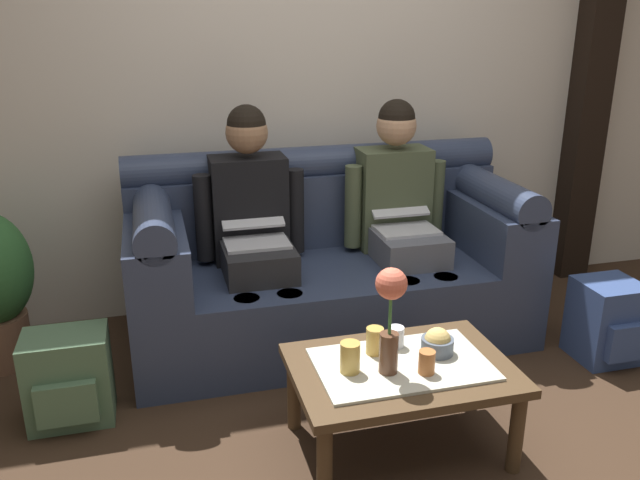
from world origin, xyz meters
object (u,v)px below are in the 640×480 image
(person_left, at_px, (253,221))
(cup_far_left, at_px, (396,337))
(snack_bowl, at_px, (437,343))
(person_right, at_px, (400,209))
(couch, at_px, (328,266))
(backpack_right, at_px, (607,321))
(coffee_table, at_px, (401,376))
(flower_vase, at_px, (390,308))
(backpack_left, at_px, (69,379))
(cup_near_left, at_px, (350,357))
(cup_near_right, at_px, (375,341))
(cup_far_center, at_px, (427,362))

(person_left, height_order, cup_far_left, person_left)
(person_left, relative_size, snack_bowl, 9.58)
(person_right, bearing_deg, couch, 179.65)
(backpack_right, bearing_deg, coffee_table, -161.95)
(person_left, height_order, flower_vase, person_left)
(backpack_left, distance_m, backpack_right, 2.52)
(flower_vase, distance_m, snack_bowl, 0.33)
(backpack_right, bearing_deg, person_right, 143.37)
(person_left, bearing_deg, backpack_left, -149.77)
(cup_near_left, xyz_separation_m, cup_near_right, (0.13, 0.11, -0.01))
(flower_vase, height_order, backpack_left, flower_vase)
(person_left, xyz_separation_m, snack_bowl, (0.55, -1.01, -0.23))
(coffee_table, distance_m, cup_far_left, 0.17)
(flower_vase, relative_size, cup_near_right, 3.86)
(cup_far_center, xyz_separation_m, backpack_right, (1.19, 0.50, -0.23))
(cup_near_left, bearing_deg, cup_far_center, -16.90)
(cup_far_center, bearing_deg, person_left, 111.64)
(coffee_table, relative_size, cup_near_right, 7.86)
(cup_far_left, distance_m, backpack_right, 1.28)
(couch, height_order, backpack_right, couch)
(flower_vase, height_order, backpack_right, flower_vase)
(snack_bowl, bearing_deg, cup_far_center, -128.31)
(flower_vase, bearing_deg, backpack_right, 18.93)
(cup_near_left, bearing_deg, coffee_table, 2.37)
(backpack_right, bearing_deg, backpack_left, 177.10)
(backpack_left, bearing_deg, flower_vase, -25.96)
(person_right, bearing_deg, flower_vase, -113.05)
(cup_far_left, relative_size, backpack_right, 0.21)
(snack_bowl, height_order, backpack_right, snack_bowl)
(cup_far_center, bearing_deg, couch, 93.02)
(flower_vase, bearing_deg, snack_bowl, 19.61)
(person_left, xyz_separation_m, flower_vase, (0.32, -1.09, -0.01))
(person_left, xyz_separation_m, cup_near_right, (0.32, -0.95, -0.22))
(cup_near_left, distance_m, cup_near_right, 0.17)
(person_right, distance_m, cup_far_center, 1.21)
(cup_near_right, distance_m, backpack_right, 1.38)
(cup_far_center, bearing_deg, coffee_table, 123.47)
(person_left, xyz_separation_m, coffee_table, (0.39, -1.05, -0.33))
(couch, bearing_deg, person_left, -179.64)
(couch, bearing_deg, cup_far_left, -88.50)
(cup_near_left, relative_size, backpack_left, 0.30)
(flower_vase, xyz_separation_m, cup_far_center, (0.13, -0.04, -0.22))
(snack_bowl, bearing_deg, cup_near_left, -172.97)
(couch, height_order, cup_far_center, couch)
(cup_far_center, bearing_deg, cup_far_left, 99.27)
(cup_far_left, relative_size, backpack_left, 0.21)
(cup_near_left, xyz_separation_m, cup_far_left, (0.23, 0.14, -0.02))
(snack_bowl, distance_m, backpack_right, 1.17)
(flower_vase, relative_size, backpack_left, 1.05)
(couch, bearing_deg, cup_near_left, -101.25)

